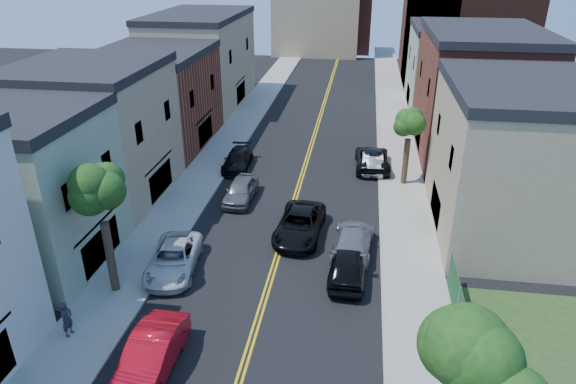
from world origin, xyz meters
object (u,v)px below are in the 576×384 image
at_px(white_pickup, 174,259).
at_px(dark_car_right_far, 372,159).
at_px(red_sedan, 151,356).
at_px(grey_car_right, 353,241).
at_px(pedestrian_left, 67,319).
at_px(silver_car_right, 372,161).
at_px(black_suv_lane, 300,224).
at_px(black_car_left, 238,160).
at_px(grey_car_left, 241,190).
at_px(black_car_right, 348,264).

bearing_deg(white_pickup, dark_car_right_far, 49.56).
bearing_deg(red_sedan, white_pickup, 103.09).
height_order(grey_car_right, pedestrian_left, pedestrian_left).
relative_size(silver_car_right, black_suv_lane, 0.80).
xyz_separation_m(black_car_left, black_suv_lane, (6.43, -10.20, 0.09)).
xyz_separation_m(white_pickup, dark_car_right_far, (11.00, 16.71, 0.05)).
xyz_separation_m(red_sedan, grey_car_left, (0.00, 16.67, -0.06)).
distance_m(silver_car_right, pedestrian_left, 26.20).
xyz_separation_m(black_car_left, silver_car_right, (10.95, 1.18, 0.05)).
height_order(grey_car_left, silver_car_right, grey_car_left).
bearing_deg(grey_car_left, white_pickup, -99.20).
bearing_deg(pedestrian_left, grey_car_right, -48.38).
distance_m(black_car_right, silver_car_right, 15.53).
relative_size(red_sedan, grey_car_left, 1.11).
xyz_separation_m(grey_car_left, black_car_right, (7.96, -8.48, 0.06)).
height_order(grey_car_right, dark_car_right_far, dark_car_right_far).
bearing_deg(pedestrian_left, white_pickup, -20.69).
relative_size(white_pickup, dark_car_right_far, 0.94).
xyz_separation_m(black_suv_lane, pedestrian_left, (-9.42, -10.81, 0.23)).
height_order(silver_car_right, dark_car_right_far, dark_car_right_far).
height_order(silver_car_right, black_suv_lane, black_suv_lane).
distance_m(grey_car_left, dark_car_right_far, 11.94).
height_order(red_sedan, black_car_left, red_sedan).
distance_m(grey_car_right, black_suv_lane, 3.67).
height_order(grey_car_left, black_car_right, black_car_right).
xyz_separation_m(red_sedan, grey_car_right, (8.15, 10.82, -0.06)).
distance_m(red_sedan, grey_car_left, 16.67).
bearing_deg(black_suv_lane, black_car_left, 125.54).
relative_size(black_car_left, black_car_right, 0.99).
height_order(black_car_left, black_suv_lane, black_suv_lane).
bearing_deg(black_car_left, red_sedan, -88.30).
relative_size(black_car_left, dark_car_right_far, 0.86).
xyz_separation_m(black_car_right, dark_car_right_far, (1.34, 15.96, -0.05)).
xyz_separation_m(white_pickup, black_suv_lane, (6.49, 4.85, 0.06)).
height_order(white_pickup, black_suv_lane, black_suv_lane).
relative_size(silver_car_right, dark_car_right_far, 0.81).
height_order(silver_car_right, pedestrian_left, pedestrian_left).
bearing_deg(black_car_right, red_sedan, 46.58).
height_order(grey_car_right, silver_car_right, grey_car_right).
xyz_separation_m(grey_car_right, dark_car_right_far, (1.15, 13.33, 0.01)).
height_order(grey_car_right, black_suv_lane, black_suv_lane).
relative_size(grey_car_right, dark_car_right_far, 0.95).
relative_size(grey_car_left, silver_car_right, 1.00).
bearing_deg(grey_car_left, pedestrian_left, -105.70).
relative_size(grey_car_left, black_car_right, 0.93).
bearing_deg(pedestrian_left, silver_car_right, -26.68).
bearing_deg(grey_car_right, black_car_left, -46.13).
relative_size(black_car_right, black_suv_lane, 0.86).
bearing_deg(silver_car_right, red_sedan, 67.90).
xyz_separation_m(white_pickup, black_car_right, (9.66, 0.75, 0.10)).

